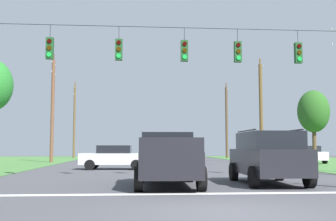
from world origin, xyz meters
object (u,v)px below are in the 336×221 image
overhead_signal_span (182,87)px  distant_car_oncoming (191,154)px  utility_pole_far_right (261,112)px  distant_car_crossing_white (307,154)px  tree_roadside_far_right (313,112)px  suv_black (268,156)px  utility_pole_distant_left (74,119)px  distant_car_far_parked (115,157)px  utility_pole_near_left (227,121)px  utility_pole_distant_right (53,108)px  pickup_truck (167,159)px

overhead_signal_span → distant_car_oncoming: overhead_signal_span is taller
utility_pole_far_right → overhead_signal_span: bearing=-116.4°
distant_car_crossing_white → tree_roadside_far_right: 5.32m
suv_black → tree_roadside_far_right: size_ratio=0.83×
utility_pole_distant_left → suv_black: bearing=-71.6°
distant_car_far_parked → utility_pole_near_left: utility_pole_near_left is taller
utility_pole_far_right → distant_car_crossing_white: bearing=-34.3°
overhead_signal_span → distant_car_far_parked: size_ratio=4.35×
utility_pole_near_left → utility_pole_distant_right: (-19.60, -14.31, 0.24)m
suv_black → distant_car_crossing_white: suv_black is taller
overhead_signal_span → pickup_truck: size_ratio=3.51×
distant_car_oncoming → utility_pole_near_left: utility_pole_near_left is taller
distant_car_far_parked → tree_roadside_far_right: 16.12m
utility_pole_distant_left → tree_roadside_far_right: utility_pole_distant_left is taller
pickup_truck → distant_car_oncoming: size_ratio=1.23×
utility_pole_distant_left → distant_car_crossing_white: bearing=-39.7°
utility_pole_near_left → tree_roadside_far_right: bearing=-85.1°
utility_pole_distant_right → utility_pole_distant_left: size_ratio=1.03×
utility_pole_far_right → utility_pole_near_left: utility_pole_near_left is taller
utility_pole_near_left → utility_pole_distant_right: 24.27m
distant_car_crossing_white → distant_car_far_parked: 18.23m
utility_pole_distant_left → tree_roadside_far_right: 31.35m
pickup_truck → utility_pole_far_right: utility_pole_far_right is taller
distant_car_oncoming → tree_roadside_far_right: 10.81m
utility_pole_far_right → utility_pole_distant_left: size_ratio=0.98×
distant_car_far_parked → utility_pole_far_right: (12.89, 10.64, 3.88)m
suv_black → utility_pole_distant_left: (-12.80, 38.38, 3.88)m
distant_car_oncoming → distant_car_far_parked: size_ratio=1.01×
overhead_signal_span → utility_pole_far_right: (9.50, 19.17, 0.55)m
distant_car_far_parked → utility_pole_far_right: utility_pole_far_right is taller
pickup_truck → utility_pole_distant_left: (-8.89, 38.84, 3.98)m
overhead_signal_span → distant_car_crossing_white: size_ratio=4.38×
distant_car_oncoming → utility_pole_near_left: size_ratio=0.45×
utility_pole_far_right → utility_pole_near_left: (0.35, 16.08, 0.10)m
suv_black → utility_pole_far_right: size_ratio=0.50×
tree_roadside_far_right → overhead_signal_span: bearing=-132.2°
overhead_signal_span → utility_pole_distant_right: (-9.75, 20.94, 0.89)m
tree_roadside_far_right → pickup_truck: bearing=-128.2°
overhead_signal_span → suv_black: (2.98, -2.71, -3.05)m
distant_car_crossing_white → utility_pole_near_left: 18.98m
distant_car_oncoming → pickup_truck: bearing=-100.0°
tree_roadside_far_right → utility_pole_near_left: bearing=94.9°
overhead_signal_span → distant_car_far_parked: 9.76m
distant_car_far_parked → utility_pole_near_left: 30.09m
utility_pole_distant_right → distant_car_far_parked: bearing=-62.9°
distant_car_oncoming → distant_car_far_parked: bearing=-123.2°
overhead_signal_span → utility_pole_near_left: (9.85, 35.25, 0.65)m
utility_pole_distant_left → utility_pole_distant_right: bearing=-89.7°
distant_car_crossing_white → utility_pole_distant_left: size_ratio=0.44×
tree_roadside_far_right → distant_car_crossing_white: bearing=75.3°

